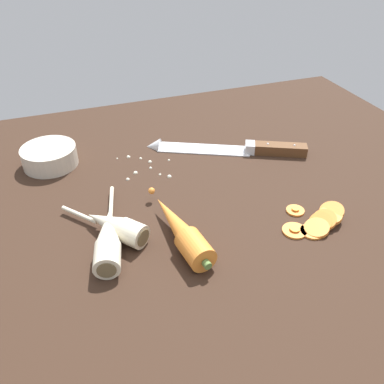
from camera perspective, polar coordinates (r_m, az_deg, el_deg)
name	(u,v)px	position (r cm, az deg, el deg)	size (l,w,h in cm)	color
ground_plane	(188,201)	(76.75, -0.51, -1.31)	(120.00, 90.00, 4.00)	#332116
chefs_knife	(223,148)	(88.78, 4.39, 6.19)	(32.69, 18.19, 4.18)	silver
whole_carrot	(181,230)	(64.01, -1.56, -5.40)	(6.31, 21.15, 4.20)	orange
parsnip_front	(115,226)	(66.11, -10.81, -4.72)	(12.77, 14.79, 4.00)	beige
parsnip_mid_left	(108,237)	(64.29, -11.68, -6.22)	(6.93, 21.75, 4.00)	beige
carrot_slice_stack	(323,221)	(70.85, 17.94, -3.95)	(8.92, 5.96, 3.34)	orange
carrot_slice_stray_near	(295,230)	(68.81, 14.24, -5.18)	(4.06, 4.06, 0.70)	orange
carrot_slice_stray_mid	(295,210)	(73.12, 14.35, -2.43)	(3.19, 3.19, 0.70)	orange
prep_bowl	(49,156)	(87.71, -19.43, 4.85)	(11.00, 11.00, 4.00)	beige
mince_crumbs	(145,167)	(82.82, -6.63, 3.48)	(10.42, 11.07, 0.88)	silver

